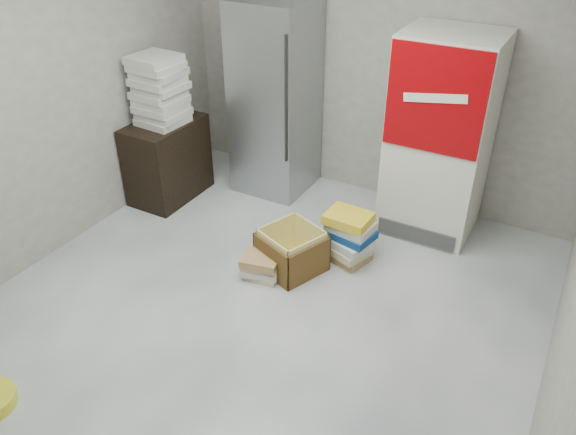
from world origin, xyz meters
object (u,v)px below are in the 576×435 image
Objects in this scene: steel_fridge at (275,99)px; phonebook_stack_main at (349,237)px; coke_cooler at (440,137)px; wood_shelf at (168,160)px; cardboard_box at (292,253)px.

steel_fridge reaches higher than phonebook_stack_main.
coke_cooler is 2.25× the size of wood_shelf.
steel_fridge is 3.18× the size of cardboard_box.
cardboard_box is at bearing -54.79° from steel_fridge.
steel_fridge is 1.23m from wood_shelf.
coke_cooler is at bearing 74.39° from phonebook_stack_main.
wood_shelf is 1.77m from cardboard_box.
phonebook_stack_main is at bearing -35.42° from steel_fridge.
phonebook_stack_main is (1.21, -0.86, -0.72)m from steel_fridge.
wood_shelf is (-2.48, -0.72, -0.50)m from coke_cooler.
wood_shelf is 1.34× the size of cardboard_box.
wood_shelf is 2.06m from phonebook_stack_main.
cardboard_box is (-0.36, -0.35, -0.07)m from phonebook_stack_main.
phonebook_stack_main is (-0.44, -0.86, -0.68)m from coke_cooler.
coke_cooler is at bearing 16.28° from wood_shelf.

